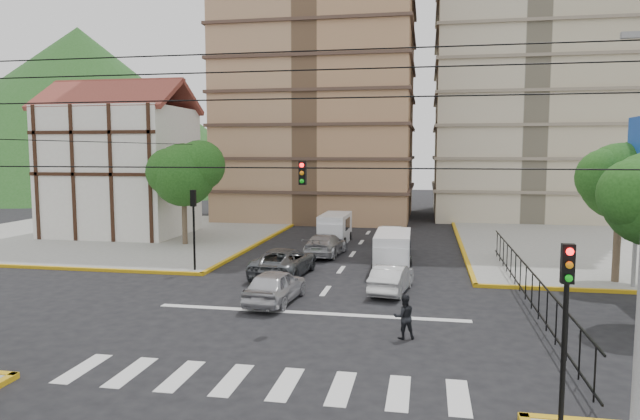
% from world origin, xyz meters
% --- Properties ---
extents(ground, '(160.00, 160.00, 0.00)m').
position_xyz_m(ground, '(0.00, 0.00, 0.00)').
color(ground, black).
rests_on(ground, ground).
extents(sidewalk_nw, '(26.00, 26.00, 0.15)m').
position_xyz_m(sidewalk_nw, '(-20.00, 20.00, 0.07)').
color(sidewalk_nw, gray).
rests_on(sidewalk_nw, ground).
extents(crosswalk_stripes, '(12.00, 2.40, 0.01)m').
position_xyz_m(crosswalk_stripes, '(0.00, -6.00, 0.01)').
color(crosswalk_stripes, silver).
rests_on(crosswalk_stripes, ground).
extents(stop_line, '(13.00, 0.40, 0.01)m').
position_xyz_m(stop_line, '(0.00, 1.20, 0.01)').
color(stop_line, silver).
rests_on(stop_line, ground).
extents(tudor_building, '(10.80, 8.05, 12.23)m').
position_xyz_m(tudor_building, '(-19.00, 20.00, 5.25)').
color(tudor_building, silver).
rests_on(tudor_building, ground).
extents(distant_hill, '(70.00, 70.00, 28.00)m').
position_xyz_m(distant_hill, '(-55.00, 70.00, 14.00)').
color(distant_hill, '#1F511B').
rests_on(distant_hill, ground).
extents(park_fence, '(0.10, 22.50, 1.66)m').
position_xyz_m(park_fence, '(9.00, 4.50, 0.00)').
color(park_fence, black).
rests_on(park_fence, ground).
extents(tree_park_c, '(4.65, 3.80, 7.25)m').
position_xyz_m(tree_park_c, '(14.09, 9.01, 5.34)').
color(tree_park_c, '#473828').
rests_on(tree_park_c, ground).
extents(tree_tudor, '(5.39, 4.40, 7.43)m').
position_xyz_m(tree_tudor, '(-11.90, 16.01, 5.22)').
color(tree_tudor, '#473828').
rests_on(tree_tudor, ground).
extents(traffic_light_se, '(0.28, 0.22, 4.40)m').
position_xyz_m(traffic_light_se, '(7.80, -7.80, 3.11)').
color(traffic_light_se, black).
rests_on(traffic_light_se, ground).
extents(traffic_light_nw, '(0.28, 0.22, 4.40)m').
position_xyz_m(traffic_light_nw, '(-7.80, 7.80, 3.11)').
color(traffic_light_nw, black).
rests_on(traffic_light_nw, ground).
extents(traffic_light_hanging, '(18.00, 9.12, 0.92)m').
position_xyz_m(traffic_light_hanging, '(0.00, -2.04, 5.90)').
color(traffic_light_hanging, black).
rests_on(traffic_light_hanging, ground).
extents(van_right_lane, '(2.04, 4.82, 2.16)m').
position_xyz_m(van_right_lane, '(2.86, 9.91, 1.05)').
color(van_right_lane, silver).
rests_on(van_right_lane, ground).
extents(van_left_lane, '(2.00, 4.70, 2.11)m').
position_xyz_m(van_left_lane, '(-1.85, 19.12, 1.03)').
color(van_left_lane, silver).
rests_on(van_left_lane, ground).
extents(car_silver_front_left, '(2.16, 4.55, 1.50)m').
position_xyz_m(car_silver_front_left, '(-1.80, 2.53, 0.75)').
color(car_silver_front_left, '#B9B9BE').
rests_on(car_silver_front_left, ground).
extents(car_white_front_right, '(2.00, 4.24, 1.34)m').
position_xyz_m(car_white_front_right, '(3.11, 5.29, 0.67)').
color(car_white_front_right, silver).
rests_on(car_white_front_right, ground).
extents(car_grey_mid_left, '(2.87, 5.58, 1.51)m').
position_xyz_m(car_grey_mid_left, '(-2.78, 7.95, 0.75)').
color(car_grey_mid_left, '#54585B').
rests_on(car_grey_mid_left, ground).
extents(car_silver_rear_left, '(2.38, 5.06, 1.43)m').
position_xyz_m(car_silver_rear_left, '(-1.63, 14.13, 0.71)').
color(car_silver_rear_left, '#ADAEB2').
rests_on(car_silver_rear_left, ground).
extents(car_darkgrey_mid_right, '(2.38, 4.48, 1.45)m').
position_xyz_m(car_darkgrey_mid_right, '(2.59, 15.16, 0.73)').
color(car_darkgrey_mid_right, '#252527').
rests_on(car_darkgrey_mid_right, ground).
extents(car_white_rear_right, '(1.82, 4.11, 1.31)m').
position_xyz_m(car_white_rear_right, '(2.28, 19.78, 0.66)').
color(car_white_rear_right, white).
rests_on(car_white_rear_right, ground).
extents(pedestrian_crosswalk, '(0.91, 0.80, 1.58)m').
position_xyz_m(pedestrian_crosswalk, '(3.95, -1.33, 0.79)').
color(pedestrian_crosswalk, black).
rests_on(pedestrian_crosswalk, ground).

